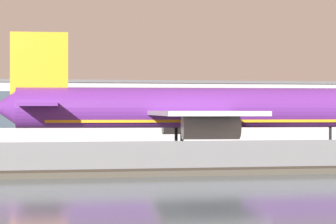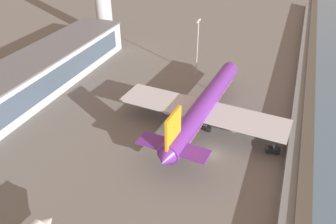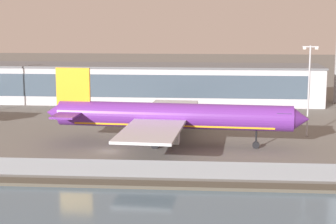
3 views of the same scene
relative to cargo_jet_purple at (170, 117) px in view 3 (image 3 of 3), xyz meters
The scene contains 7 objects.
ground_plane 13.49m from the cargo_jet_purple, 153.47° to the right, with size 500.00×500.00×0.00m, color #66635E.
shoreline_seawall 28.70m from the cargo_jet_purple, 112.87° to the right, with size 320.00×3.00×0.50m.
perimeter_fence 24.48m from the cargo_jet_purple, 117.04° to the right, with size 280.00×0.10×2.76m.
cargo_jet_purple is the anchor object (origin of this frame).
baggage_tug 19.84m from the cargo_jet_purple, 105.75° to the right, with size 2.04×3.39×1.80m.
terminal_building 54.76m from the cargo_jet_purple, 107.78° to the left, with size 110.49×15.98×10.80m.
apron_light_mast_apron_west 29.99m from the cargo_jet_purple, 20.64° to the left, with size 3.20×0.40×18.68m.
Camera 3 is at (18.49, -99.33, 25.16)m, focal length 60.00 mm.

